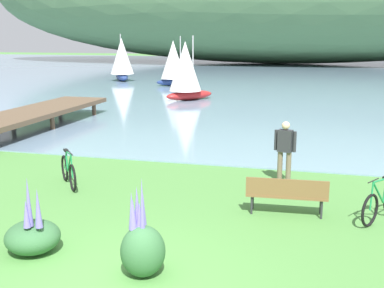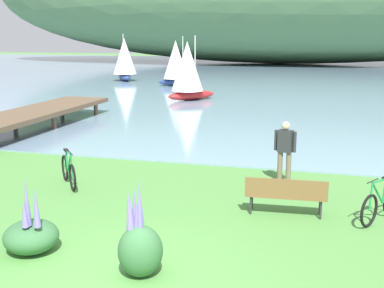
{
  "view_description": "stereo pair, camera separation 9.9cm",
  "coord_description": "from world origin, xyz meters",
  "px_view_note": "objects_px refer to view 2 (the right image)",
  "views": [
    {
      "loc": [
        2.95,
        -6.69,
        3.94
      ],
      "look_at": [
        -0.42,
        6.1,
        1.0
      ],
      "focal_mm": 45.55,
      "sensor_mm": 36.0,
      "label": 1
    },
    {
      "loc": [
        3.05,
        -6.66,
        3.94
      ],
      "look_at": [
        -0.42,
        6.1,
        1.0
      ],
      "focal_mm": 45.55,
      "sensor_mm": 36.0,
      "label": 2
    }
  ],
  "objects_px": {
    "bicycle_leaning_near_bench": "(380,203)",
    "bicycle_beside_path": "(68,171)",
    "park_bench_near_camera": "(286,193)",
    "person_at_shoreline": "(285,148)",
    "sailboat_nearest_to_shore": "(125,59)",
    "sailboat_toward_hillside": "(188,70)",
    "sailboat_mid_bay": "(176,63)"
  },
  "relations": [
    {
      "from": "bicycle_leaning_near_bench",
      "to": "bicycle_beside_path",
      "type": "relative_size",
      "value": 1.12
    },
    {
      "from": "park_bench_near_camera",
      "to": "person_at_shoreline",
      "type": "xyz_separation_m",
      "value": [
        -0.24,
        2.47,
        0.46
      ]
    },
    {
      "from": "sailboat_nearest_to_shore",
      "to": "bicycle_leaning_near_bench",
      "type": "bearing_deg",
      "value": -58.16
    },
    {
      "from": "person_at_shoreline",
      "to": "sailboat_toward_hillside",
      "type": "distance_m",
      "value": 17.62
    },
    {
      "from": "sailboat_mid_bay",
      "to": "bicycle_beside_path",
      "type": "bearing_deg",
      "value": -79.27
    },
    {
      "from": "bicycle_leaning_near_bench",
      "to": "person_at_shoreline",
      "type": "distance_m",
      "value": 3.24
    },
    {
      "from": "sailboat_nearest_to_shore",
      "to": "sailboat_mid_bay",
      "type": "distance_m",
      "value": 6.58
    },
    {
      "from": "bicycle_leaning_near_bench",
      "to": "bicycle_beside_path",
      "type": "xyz_separation_m",
      "value": [
        -7.81,
        0.53,
        0.0
      ]
    },
    {
      "from": "sailboat_nearest_to_shore",
      "to": "sailboat_mid_bay",
      "type": "height_order",
      "value": "sailboat_nearest_to_shore"
    },
    {
      "from": "bicycle_leaning_near_bench",
      "to": "sailboat_mid_bay",
      "type": "height_order",
      "value": "sailboat_mid_bay"
    },
    {
      "from": "bicycle_leaning_near_bench",
      "to": "bicycle_beside_path",
      "type": "height_order",
      "value": "same"
    },
    {
      "from": "park_bench_near_camera",
      "to": "sailboat_mid_bay",
      "type": "relative_size",
      "value": 0.47
    },
    {
      "from": "person_at_shoreline",
      "to": "sailboat_nearest_to_shore",
      "type": "bearing_deg",
      "value": 120.56
    },
    {
      "from": "sailboat_nearest_to_shore",
      "to": "sailboat_toward_hillside",
      "type": "distance_m",
      "value": 14.63
    },
    {
      "from": "park_bench_near_camera",
      "to": "sailboat_nearest_to_shore",
      "type": "xyz_separation_m",
      "value": [
        -16.51,
        30.03,
        1.44
      ]
    },
    {
      "from": "park_bench_near_camera",
      "to": "sailboat_toward_hillside",
      "type": "relative_size",
      "value": 0.46
    },
    {
      "from": "bicycle_leaning_near_bench",
      "to": "sailboat_mid_bay",
      "type": "relative_size",
      "value": 0.4
    },
    {
      "from": "bicycle_leaning_near_bench",
      "to": "person_at_shoreline",
      "type": "height_order",
      "value": "person_at_shoreline"
    },
    {
      "from": "park_bench_near_camera",
      "to": "bicycle_leaning_near_bench",
      "type": "xyz_separation_m",
      "value": [
        2.01,
        0.21,
        -0.12
      ]
    },
    {
      "from": "person_at_shoreline",
      "to": "sailboat_mid_bay",
      "type": "height_order",
      "value": "sailboat_mid_bay"
    },
    {
      "from": "bicycle_leaning_near_bench",
      "to": "sailboat_toward_hillside",
      "type": "xyz_separation_m",
      "value": [
        -9.47,
        18.31,
        1.49
      ]
    },
    {
      "from": "bicycle_beside_path",
      "to": "sailboat_mid_bay",
      "type": "height_order",
      "value": "sailboat_mid_bay"
    },
    {
      "from": "sailboat_mid_bay",
      "to": "sailboat_toward_hillside",
      "type": "relative_size",
      "value": 0.99
    },
    {
      "from": "person_at_shoreline",
      "to": "sailboat_nearest_to_shore",
      "type": "xyz_separation_m",
      "value": [
        -16.27,
        27.55,
        0.99
      ]
    },
    {
      "from": "person_at_shoreline",
      "to": "sailboat_toward_hillside",
      "type": "bearing_deg",
      "value": 114.22
    },
    {
      "from": "sailboat_nearest_to_shore",
      "to": "sailboat_toward_hillside",
      "type": "bearing_deg",
      "value": -51.81
    },
    {
      "from": "bicycle_leaning_near_bench",
      "to": "sailboat_nearest_to_shore",
      "type": "bearing_deg",
      "value": 121.84
    },
    {
      "from": "park_bench_near_camera",
      "to": "bicycle_leaning_near_bench",
      "type": "relative_size",
      "value": 1.17
    },
    {
      "from": "bicycle_beside_path",
      "to": "sailboat_nearest_to_shore",
      "type": "bearing_deg",
      "value": 110.08
    },
    {
      "from": "bicycle_leaning_near_bench",
      "to": "sailboat_mid_bay",
      "type": "bearing_deg",
      "value": 115.6
    },
    {
      "from": "sailboat_nearest_to_shore",
      "to": "sailboat_mid_bay",
      "type": "relative_size",
      "value": 1.05
    },
    {
      "from": "bicycle_beside_path",
      "to": "sailboat_toward_hillside",
      "type": "distance_m",
      "value": 17.92
    }
  ]
}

